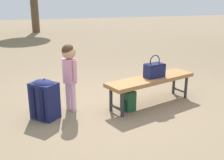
{
  "coord_description": "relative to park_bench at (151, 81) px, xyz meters",
  "views": [
    {
      "loc": [
        1.35,
        3.81,
        1.67
      ],
      "look_at": [
        0.01,
        0.01,
        0.45
      ],
      "focal_mm": 43.16,
      "sensor_mm": 36.0,
      "label": 1
    }
  ],
  "objects": [
    {
      "name": "backpack_large",
      "position": [
        1.69,
        -0.02,
        -0.09
      ],
      "size": [
        0.44,
        0.45,
        0.61
      ],
      "color": "#191E4C",
      "rests_on": "ground"
    },
    {
      "name": "backpack_small",
      "position": [
        0.45,
        0.11,
        -0.21
      ],
      "size": [
        0.22,
        0.25,
        0.36
      ],
      "color": "#1E4C2D",
      "rests_on": "ground"
    },
    {
      "name": "park_bench",
      "position": [
        0.0,
        0.0,
        0.0
      ],
      "size": [
        1.65,
        0.82,
        0.45
      ],
      "color": "#9E6B3D",
      "rests_on": "ground"
    },
    {
      "name": "handbag",
      "position": [
        -0.05,
        -0.01,
        0.18
      ],
      "size": [
        0.35,
        0.24,
        0.37
      ],
      "color": "#191E4C",
      "rests_on": "park_bench"
    },
    {
      "name": "child_standing",
      "position": [
        1.29,
        -0.18,
        0.3
      ],
      "size": [
        0.21,
        0.24,
        1.04
      ],
      "color": "#E5B2C6",
      "rests_on": "ground"
    },
    {
      "name": "ground_plane",
      "position": [
        0.63,
        -0.1,
        -0.39
      ],
      "size": [
        40.0,
        40.0,
        0.0
      ],
      "primitive_type": "plane",
      "color": "#7F6B51",
      "rests_on": "ground"
    }
  ]
}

